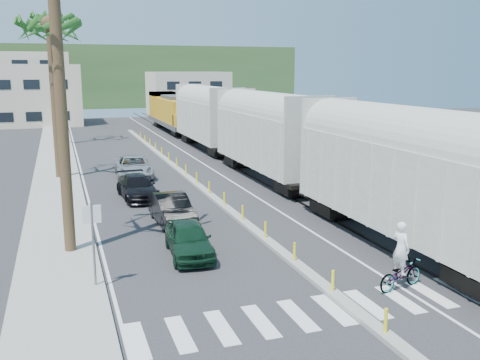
# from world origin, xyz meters

# --- Properties ---
(ground) EXTENTS (140.00, 140.00, 0.00)m
(ground) POSITION_xyz_m (0.00, 0.00, 0.00)
(ground) COLOR #28282B
(ground) RESTS_ON ground
(sidewalk) EXTENTS (3.00, 90.00, 0.15)m
(sidewalk) POSITION_xyz_m (-8.50, 25.00, 0.07)
(sidewalk) COLOR gray
(sidewalk) RESTS_ON ground
(rails) EXTENTS (1.56, 100.00, 0.06)m
(rails) POSITION_xyz_m (5.00, 28.00, 0.03)
(rails) COLOR black
(rails) RESTS_ON ground
(median) EXTENTS (0.45, 60.00, 0.85)m
(median) POSITION_xyz_m (0.00, 19.96, 0.09)
(median) COLOR gray
(median) RESTS_ON ground
(crosswalk) EXTENTS (14.00, 2.20, 0.01)m
(crosswalk) POSITION_xyz_m (0.00, -2.00, 0.01)
(crosswalk) COLOR silver
(crosswalk) RESTS_ON ground
(lane_markings) EXTENTS (9.42, 90.00, 0.01)m
(lane_markings) POSITION_xyz_m (-2.15, 25.00, 0.00)
(lane_markings) COLOR silver
(lane_markings) RESTS_ON ground
(freight_train) EXTENTS (3.00, 60.94, 5.85)m
(freight_train) POSITION_xyz_m (5.00, 23.28, 2.91)
(freight_train) COLOR #A8A79A
(freight_train) RESTS_ON ground
(palm_trees) EXTENTS (3.50, 37.20, 13.75)m
(palm_trees) POSITION_xyz_m (-8.10, 22.70, 10.81)
(palm_trees) COLOR brown
(palm_trees) RESTS_ON ground
(street_sign) EXTENTS (0.60, 0.08, 3.00)m
(street_sign) POSITION_xyz_m (-7.30, 2.00, 1.97)
(street_sign) COLOR slate
(street_sign) RESTS_ON ground
(buildings) EXTENTS (38.00, 27.00, 10.00)m
(buildings) POSITION_xyz_m (-6.41, 71.66, 4.36)
(buildings) COLOR beige
(buildings) RESTS_ON ground
(hillside) EXTENTS (80.00, 20.00, 12.00)m
(hillside) POSITION_xyz_m (0.00, 100.00, 6.00)
(hillside) COLOR #385628
(hillside) RESTS_ON ground
(car_lead) EXTENTS (2.19, 4.24, 1.37)m
(car_lead) POSITION_xyz_m (-3.55, 4.25, 0.68)
(car_lead) COLOR black
(car_lead) RESTS_ON ground
(car_second) EXTENTS (1.85, 4.43, 1.42)m
(car_second) POSITION_xyz_m (-3.27, 8.93, 0.71)
(car_second) COLOR black
(car_second) RESTS_ON ground
(car_third) EXTENTS (2.41, 4.81, 1.33)m
(car_third) POSITION_xyz_m (-4.09, 14.60, 0.66)
(car_third) COLOR black
(car_third) RESTS_ON ground
(car_rear) EXTENTS (2.86, 5.39, 1.44)m
(car_rear) POSITION_xyz_m (-3.44, 21.06, 0.72)
(car_rear) COLOR #ACAEB1
(car_rear) RESTS_ON ground
(cyclist) EXTENTS (1.66, 2.30, 2.35)m
(cyclist) POSITION_xyz_m (2.39, -1.27, 0.74)
(cyclist) COLOR #9EA0A5
(cyclist) RESTS_ON ground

